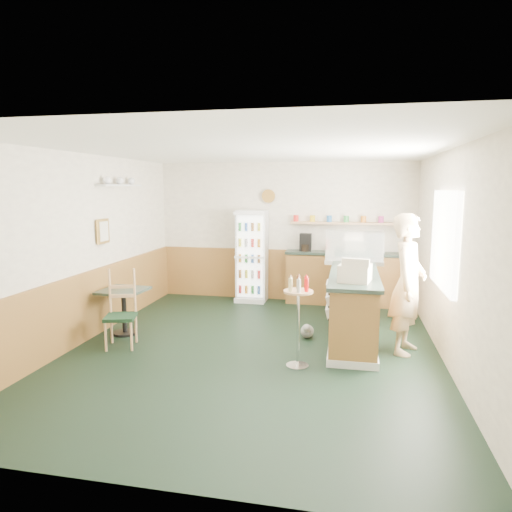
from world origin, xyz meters
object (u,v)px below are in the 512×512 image
(condiment_stand, at_px, (298,310))
(cafe_table, at_px, (124,303))
(display_case, at_px, (354,247))
(shopkeeper, at_px, (408,284))
(drinks_fridge, at_px, (252,256))
(cash_register, at_px, (355,273))
(cafe_chair, at_px, (123,306))

(condiment_stand, distance_m, cafe_table, 2.84)
(display_case, xyz_separation_m, shopkeeper, (0.70, -1.18, -0.32))
(drinks_fridge, height_order, cafe_table, drinks_fridge)
(cash_register, relative_size, cafe_table, 0.58)
(display_case, height_order, cafe_chair, display_case)
(condiment_stand, height_order, cafe_chair, condiment_stand)
(condiment_stand, bearing_deg, cash_register, 37.60)
(shopkeeper, xyz_separation_m, condiment_stand, (-1.37, -0.81, -0.21))
(display_case, xyz_separation_m, cafe_chair, (-3.17, -1.68, -0.70))
(display_case, height_order, condiment_stand, display_case)
(display_case, relative_size, cafe_chair, 0.84)
(cash_register, height_order, shopkeeper, shopkeeper)
(shopkeeper, distance_m, cafe_table, 4.13)
(condiment_stand, bearing_deg, shopkeeper, 30.51)
(shopkeeper, bearing_deg, drinks_fridge, 65.61)
(cafe_table, distance_m, cafe_chair, 0.50)
(cash_register, bearing_deg, cafe_table, -173.23)
(condiment_stand, xyz_separation_m, cafe_table, (-2.73, 0.75, -0.24))
(cash_register, bearing_deg, drinks_fridge, 136.69)
(condiment_stand, bearing_deg, display_case, 71.24)
(cafe_table, xyz_separation_m, cafe_chair, (0.23, -0.44, 0.07))
(cash_register, bearing_deg, shopkeeper, 33.15)
(drinks_fridge, height_order, shopkeeper, shopkeeper)
(shopkeeper, xyz_separation_m, cafe_table, (-4.10, -0.06, -0.45))
(cafe_chair, bearing_deg, cafe_table, 100.99)
(drinks_fridge, relative_size, cafe_table, 2.56)
(shopkeeper, relative_size, cafe_chair, 1.74)
(drinks_fridge, distance_m, cash_register, 3.31)
(shopkeeper, xyz_separation_m, cafe_chair, (-3.87, -0.51, -0.38))
(cafe_table, height_order, cafe_chair, cafe_chair)
(cafe_table, relative_size, cafe_chair, 0.64)
(display_case, relative_size, condiment_stand, 0.80)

